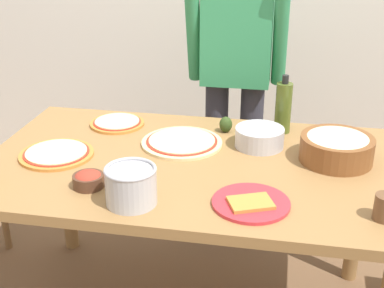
# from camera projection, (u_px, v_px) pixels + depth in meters

# --- Properties ---
(dining_table) EXTENTS (1.60, 0.96, 0.76)m
(dining_table) POSITION_uv_depth(u_px,v_px,m) (190.00, 182.00, 2.07)
(dining_table) COLOR olive
(dining_table) RESTS_ON ground
(person_cook) EXTENTS (0.49, 0.25, 1.62)m
(person_cook) POSITION_uv_depth(u_px,v_px,m) (236.00, 65.00, 2.62)
(person_cook) COLOR #2D2D38
(person_cook) RESTS_ON ground
(pizza_raw_on_board) EXTENTS (0.34, 0.34, 0.02)m
(pizza_raw_on_board) POSITION_uv_depth(u_px,v_px,m) (182.00, 142.00, 2.17)
(pizza_raw_on_board) COLOR beige
(pizza_raw_on_board) RESTS_ON dining_table
(pizza_cooked_on_tray) EXTENTS (0.24, 0.24, 0.02)m
(pizza_cooked_on_tray) POSITION_uv_depth(u_px,v_px,m) (117.00, 123.00, 2.37)
(pizza_cooked_on_tray) COLOR #C67A33
(pizza_cooked_on_tray) RESTS_ON dining_table
(pizza_second_cooked) EXTENTS (0.29, 0.29, 0.02)m
(pizza_second_cooked) POSITION_uv_depth(u_px,v_px,m) (56.00, 154.00, 2.07)
(pizza_second_cooked) COLOR #C67A33
(pizza_second_cooked) RESTS_ON dining_table
(plate_with_slice) EXTENTS (0.26, 0.26, 0.02)m
(plate_with_slice) POSITION_uv_depth(u_px,v_px,m) (251.00, 203.00, 1.72)
(plate_with_slice) COLOR red
(plate_with_slice) RESTS_ON dining_table
(popcorn_bowl) EXTENTS (0.28, 0.28, 0.11)m
(popcorn_bowl) POSITION_uv_depth(u_px,v_px,m) (337.00, 146.00, 2.01)
(popcorn_bowl) COLOR brown
(popcorn_bowl) RESTS_ON dining_table
(mixing_bowl_steel) EXTENTS (0.20, 0.20, 0.08)m
(mixing_bowl_steel) POSITION_uv_depth(u_px,v_px,m) (259.00, 137.00, 2.14)
(mixing_bowl_steel) COLOR #B7B7BC
(mixing_bowl_steel) RESTS_ON dining_table
(small_sauce_bowl) EXTENTS (0.11, 0.11, 0.06)m
(small_sauce_bowl) POSITION_uv_depth(u_px,v_px,m) (88.00, 179.00, 1.83)
(small_sauce_bowl) COLOR #4C2D1E
(small_sauce_bowl) RESTS_ON dining_table
(olive_oil_bottle) EXTENTS (0.07, 0.07, 0.26)m
(olive_oil_bottle) POSITION_uv_depth(u_px,v_px,m) (283.00, 107.00, 2.26)
(olive_oil_bottle) COLOR #47561E
(olive_oil_bottle) RESTS_ON dining_table
(steel_pot) EXTENTS (0.17, 0.17, 0.13)m
(steel_pot) POSITION_uv_depth(u_px,v_px,m) (131.00, 185.00, 1.71)
(steel_pot) COLOR #B7B7BC
(steel_pot) RESTS_ON dining_table
(avocado) EXTENTS (0.06, 0.06, 0.07)m
(avocado) POSITION_uv_depth(u_px,v_px,m) (226.00, 124.00, 2.28)
(avocado) COLOR #2D4219
(avocado) RESTS_ON dining_table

